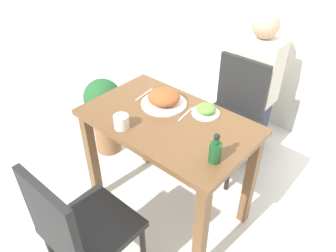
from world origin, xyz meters
TOP-DOWN VIEW (x-y plane):
  - ground_plane at (0.00, 0.00)m, footprint 16.00×16.00m
  - dining_table at (0.00, 0.00)m, footprint 1.02×0.63m
  - chair_near at (0.03, -0.72)m, footprint 0.42×0.42m
  - chair_far at (0.04, 0.68)m, footprint 0.42×0.42m
  - food_plate at (-0.13, 0.10)m, footprint 0.29×0.29m
  - side_plate at (0.13, 0.19)m, footprint 0.17×0.17m
  - drink_cup at (-0.14, -0.23)m, footprint 0.09×0.09m
  - sauce_bottle at (0.41, -0.12)m, footprint 0.06×0.06m
  - fork_utensil at (-0.30, 0.10)m, footprint 0.03×0.17m
  - spoon_utensil at (0.05, 0.10)m, footprint 0.03×0.17m
  - potted_plant_left at (-0.82, 0.15)m, footprint 0.30×0.30m
  - person_figure at (0.03, 1.04)m, footprint 0.34×0.22m

SIDE VIEW (x-z plane):
  - ground_plane at x=0.00m, z-range 0.00..0.00m
  - potted_plant_left at x=-0.82m, z-range 0.07..0.74m
  - chair_near at x=0.03m, z-range 0.06..0.96m
  - chair_far at x=0.04m, z-range 0.06..0.96m
  - person_figure at x=0.03m, z-range 0.00..1.17m
  - dining_table at x=0.00m, z-range 0.25..1.03m
  - fork_utensil at x=-0.30m, z-range 0.78..0.78m
  - spoon_utensil at x=0.05m, z-range 0.78..0.78m
  - side_plate at x=0.13m, z-range 0.77..0.84m
  - drink_cup at x=-0.14m, z-range 0.78..0.86m
  - food_plate at x=-0.13m, z-range 0.77..0.87m
  - sauce_bottle at x=0.41m, z-range 0.76..0.93m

